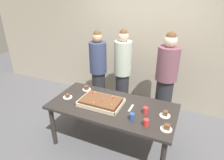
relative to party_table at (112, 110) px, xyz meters
name	(u,v)px	position (x,y,z in m)	size (l,w,h in m)	color
ground_plane	(112,143)	(0.00, 0.00, -0.67)	(12.00, 12.00, 0.00)	#5B5B60
interior_back_panel	(144,35)	(0.00, 1.60, 0.83)	(8.00, 0.12, 3.00)	#B2A893
party_table	(112,110)	(0.00, 0.00, 0.00)	(1.91, 0.92, 0.75)	#2D2826
sheet_cake	(101,102)	(-0.18, -0.03, 0.12)	(0.65, 0.43, 0.10)	beige
plated_slice_near_left	(167,128)	(0.85, -0.23, 0.11)	(0.15, 0.15, 0.08)	white
plated_slice_near_right	(87,89)	(-0.61, 0.28, 0.11)	(0.15, 0.15, 0.07)	white
plated_slice_far_left	(68,97)	(-0.76, -0.08, 0.10)	(0.15, 0.15, 0.06)	white
plated_slice_far_right	(165,114)	(0.78, 0.06, 0.11)	(0.15, 0.15, 0.08)	white
drink_cup_nearest	(146,110)	(0.52, 0.00, 0.13)	(0.07, 0.07, 0.10)	red
drink_cup_middle	(146,123)	(0.60, -0.27, 0.13)	(0.07, 0.07, 0.10)	red
drink_cup_far_end	(132,117)	(0.39, -0.22, 0.13)	(0.07, 0.07, 0.10)	#2D5199
cake_server_utensil	(131,108)	(0.29, 0.05, 0.09)	(0.03, 0.20, 0.01)	silver
person_serving_front	(123,72)	(-0.21, 0.97, 0.22)	(0.33, 0.33, 1.71)	#28282D
person_green_shirt_behind	(166,80)	(0.62, 0.94, 0.23)	(0.38, 0.38, 1.74)	#28282D
person_striped_tie_right	(98,71)	(-0.68, 0.86, 0.20)	(0.33, 0.33, 1.67)	#28282D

